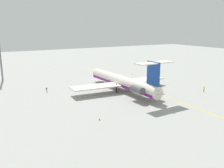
{
  "coord_description": "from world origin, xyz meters",
  "views": [
    {
      "loc": [
        -65.34,
        54.2,
        21.49
      ],
      "look_at": [
        3.3,
        14.8,
        2.76
      ],
      "focal_mm": 39.67,
      "sensor_mm": 36.0,
      "label": 1
    }
  ],
  "objects_px": {
    "light_mast": "(0,50)",
    "safety_cone_nose": "(100,119)",
    "ground_crew_near_tail": "(47,89)",
    "safety_cone_wingtip": "(132,74)",
    "main_jetliner": "(124,82)",
    "ground_crew_near_nose": "(204,89)"
  },
  "relations": [
    {
      "from": "light_mast",
      "to": "safety_cone_nose",
      "type": "bearing_deg",
      "value": -166.32
    },
    {
      "from": "ground_crew_near_tail",
      "to": "safety_cone_wingtip",
      "type": "relative_size",
      "value": 3.03
    },
    {
      "from": "main_jetliner",
      "to": "safety_cone_wingtip",
      "type": "bearing_deg",
      "value": -41.66
    },
    {
      "from": "ground_crew_near_tail",
      "to": "safety_cone_wingtip",
      "type": "bearing_deg",
      "value": 82.53
    },
    {
      "from": "ground_crew_near_tail",
      "to": "safety_cone_wingtip",
      "type": "distance_m",
      "value": 42.79
    },
    {
      "from": "ground_crew_near_nose",
      "to": "safety_cone_wingtip",
      "type": "xyz_separation_m",
      "value": [
        36.25,
        3.99,
        -0.85
      ]
    },
    {
      "from": "ground_crew_near_tail",
      "to": "ground_crew_near_nose",
      "type": "bearing_deg",
      "value": 38.8
    },
    {
      "from": "main_jetliner",
      "to": "ground_crew_near_nose",
      "type": "relative_size",
      "value": 22.75
    },
    {
      "from": "main_jetliner",
      "to": "safety_cone_wingtip",
      "type": "xyz_separation_m",
      "value": [
        22.48,
        -18.69,
        -2.93
      ]
    },
    {
      "from": "ground_crew_near_nose",
      "to": "safety_cone_nose",
      "type": "xyz_separation_m",
      "value": [
        -5.41,
        41.68,
        -0.85
      ]
    },
    {
      "from": "ground_crew_near_tail",
      "to": "safety_cone_nose",
      "type": "relative_size",
      "value": 3.03
    },
    {
      "from": "safety_cone_nose",
      "to": "safety_cone_wingtip",
      "type": "relative_size",
      "value": 1.0
    },
    {
      "from": "ground_crew_near_tail",
      "to": "light_mast",
      "type": "xyz_separation_m",
      "value": [
        27.17,
        10.41,
        11.04
      ]
    },
    {
      "from": "safety_cone_wingtip",
      "to": "light_mast",
      "type": "height_order",
      "value": "light_mast"
    },
    {
      "from": "safety_cone_wingtip",
      "to": "light_mast",
      "type": "distance_m",
      "value": 55.78
    },
    {
      "from": "main_jetliner",
      "to": "safety_cone_wingtip",
      "type": "relative_size",
      "value": 73.33
    },
    {
      "from": "main_jetliner",
      "to": "safety_cone_nose",
      "type": "bearing_deg",
      "value": 133.37
    },
    {
      "from": "safety_cone_wingtip",
      "to": "light_mast",
      "type": "bearing_deg",
      "value": 72.16
    },
    {
      "from": "safety_cone_wingtip",
      "to": "main_jetliner",
      "type": "bearing_deg",
      "value": 140.25
    },
    {
      "from": "ground_crew_near_nose",
      "to": "light_mast",
      "type": "relative_size",
      "value": 0.08
    },
    {
      "from": "ground_crew_near_nose",
      "to": "light_mast",
      "type": "xyz_separation_m",
      "value": [
        52.95,
        55.88,
        10.98
      ]
    },
    {
      "from": "ground_crew_near_tail",
      "to": "safety_cone_nose",
      "type": "bearing_deg",
      "value": -14.72
    }
  ]
}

